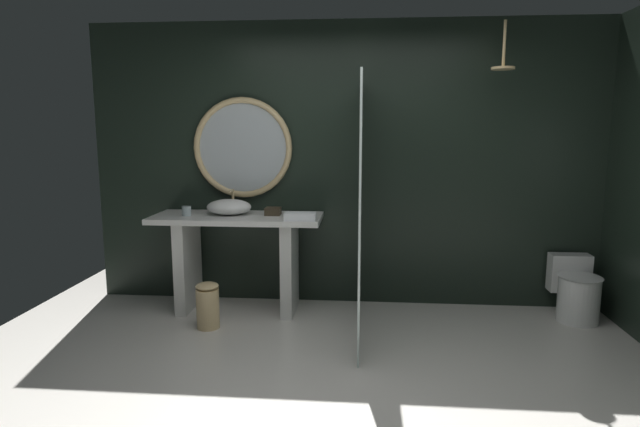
{
  "coord_description": "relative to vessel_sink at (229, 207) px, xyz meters",
  "views": [
    {
      "loc": [
        0.17,
        -3.04,
        1.66
      ],
      "look_at": [
        -0.17,
        0.81,
        1.02
      ],
      "focal_mm": 29.71,
      "sensor_mm": 36.0,
      "label": 1
    }
  ],
  "objects": [
    {
      "name": "ground_plane",
      "position": [
        1.05,
        -1.57,
        -0.95
      ],
      "size": [
        5.76,
        5.76,
        0.0
      ],
      "primitive_type": "plane",
      "color": "silver"
    },
    {
      "name": "back_wall_panel",
      "position": [
        1.05,
        0.33,
        0.35
      ],
      "size": [
        4.8,
        0.1,
        2.6
      ],
      "primitive_type": "cube",
      "color": "black",
      "rests_on": "ground_plane"
    },
    {
      "name": "vanity_counter",
      "position": [
        0.08,
        -0.03,
        -0.38
      ],
      "size": [
        1.51,
        0.59,
        0.87
      ],
      "color": "silver",
      "rests_on": "ground_plane"
    },
    {
      "name": "vessel_sink",
      "position": [
        0.0,
        0.0,
        0.0
      ],
      "size": [
        0.4,
        0.33,
        0.21
      ],
      "color": "white",
      "rests_on": "vanity_counter"
    },
    {
      "name": "tumbler_cup",
      "position": [
        -0.36,
        -0.09,
        -0.03
      ],
      "size": [
        0.08,
        0.08,
        0.08
      ],
      "primitive_type": "cylinder",
      "color": "silver",
      "rests_on": "vanity_counter"
    },
    {
      "name": "tissue_box",
      "position": [
        0.4,
        0.01,
        -0.04
      ],
      "size": [
        0.14,
        0.13,
        0.07
      ],
      "primitive_type": "cube",
      "color": "#3D3323",
      "rests_on": "vanity_counter"
    },
    {
      "name": "round_wall_mirror",
      "position": [
        0.08,
        0.24,
        0.52
      ],
      "size": [
        0.93,
        0.06,
        0.93
      ],
      "color": "#D6B77F"
    },
    {
      "name": "shower_glass_panel",
      "position": [
        1.18,
        -0.43,
        0.07
      ],
      "size": [
        0.02,
        1.42,
        2.03
      ],
      "primitive_type": "cube",
      "color": "silver",
      "rests_on": "ground_plane"
    },
    {
      "name": "rain_shower_head",
      "position": [
        2.32,
        -0.08,
        1.22
      ],
      "size": [
        0.19,
        0.19,
        0.39
      ],
      "color": "#D6B77F"
    },
    {
      "name": "toilet",
      "position": [
        3.05,
        -0.02,
        -0.7
      ],
      "size": [
        0.36,
        0.52,
        0.53
      ],
      "color": "white",
      "rests_on": "ground_plane"
    },
    {
      "name": "waste_bin",
      "position": [
        -0.07,
        -0.5,
        -0.75
      ],
      "size": [
        0.19,
        0.19,
        0.39
      ],
      "color": "#D6B77F",
      "rests_on": "ground_plane"
    },
    {
      "name": "folded_hand_towel",
      "position": [
        0.67,
        -0.23,
        -0.04
      ],
      "size": [
        0.27,
        0.15,
        0.06
      ],
      "primitive_type": "cube",
      "rotation": [
        0.0,
        0.0,
        0.03
      ],
      "color": "white",
      "rests_on": "vanity_counter"
    }
  ]
}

